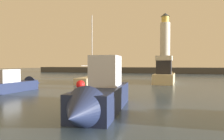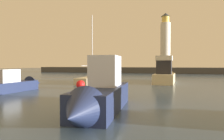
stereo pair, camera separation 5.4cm
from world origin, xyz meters
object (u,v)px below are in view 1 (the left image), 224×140
motorboat_0 (165,75)px  motorboat_2 (100,95)px  lighthouse (165,42)px  sailboat_moored (90,80)px  mooring_buoy (81,85)px  motorboat_1 (18,84)px

motorboat_0 → motorboat_2: (-3.45, -21.76, -0.12)m
lighthouse → sailboat_moored: bearing=-105.4°
lighthouse → sailboat_moored: (-10.59, -38.41, -9.76)m
lighthouse → motorboat_2: lighthouse is taller
lighthouse → motorboat_0: size_ratio=1.88×
lighthouse → mooring_buoy: (-8.98, -45.44, -9.78)m
lighthouse → mooring_buoy: bearing=-101.2°
motorboat_0 → mooring_buoy: bearing=-129.8°
mooring_buoy → motorboat_2: bearing=-59.8°
motorboat_2 → sailboat_moored: size_ratio=0.83×
motorboat_0 → sailboat_moored: (-11.10, -4.36, -0.66)m
motorboat_0 → motorboat_1: size_ratio=1.32×
motorboat_0 → sailboat_moored: sailboat_moored is taller
lighthouse → motorboat_1: lighthouse is taller
sailboat_moored → motorboat_2: bearing=-66.3°
motorboat_0 → mooring_buoy: (-9.50, -11.39, -0.68)m
motorboat_2 → sailboat_moored: 19.02m
motorboat_1 → sailboat_moored: bearing=67.5°
motorboat_2 → motorboat_1: bearing=149.7°
motorboat_2 → mooring_buoy: (-6.04, 10.37, -0.57)m
mooring_buoy → sailboat_moored: bearing=102.9°
motorboat_1 → sailboat_moored: sailboat_moored is taller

